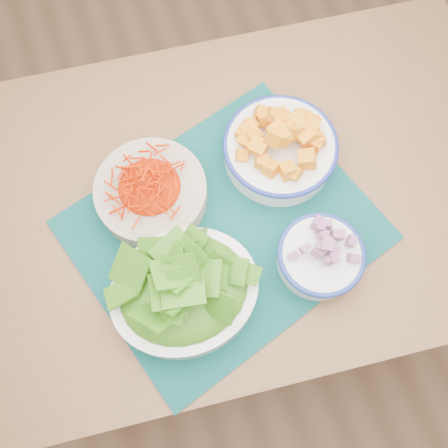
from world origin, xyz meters
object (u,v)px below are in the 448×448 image
(lettuce_bowl, at_px, (184,289))
(onion_bowl, at_px, (321,256))
(squash_bowl, at_px, (281,145))
(placemat, at_px, (224,230))
(table, at_px, (246,212))
(carrot_bowl, at_px, (150,189))

(lettuce_bowl, relative_size, onion_bowl, 1.48)
(squash_bowl, bearing_deg, onion_bowl, -93.07)
(squash_bowl, bearing_deg, placemat, -144.88)
(lettuce_bowl, distance_m, onion_bowl, 0.24)
(onion_bowl, bearing_deg, squash_bowl, 86.93)
(table, relative_size, lettuce_bowl, 4.47)
(placemat, xyz_separation_m, squash_bowl, (0.15, 0.11, 0.05))
(placemat, bearing_deg, onion_bowl, -56.67)
(table, height_order, lettuce_bowl, lettuce_bowl)
(carrot_bowl, height_order, squash_bowl, squash_bowl)
(table, relative_size, squash_bowl, 4.52)
(placemat, distance_m, squash_bowl, 0.19)
(placemat, relative_size, onion_bowl, 2.97)
(table, xyz_separation_m, carrot_bowl, (-0.18, 0.05, 0.16))
(carrot_bowl, xyz_separation_m, squash_bowl, (0.25, 0.00, 0.01))
(placemat, bearing_deg, table, 22.65)
(table, xyz_separation_m, squash_bowl, (0.08, 0.05, 0.16))
(onion_bowl, bearing_deg, lettuce_bowl, 175.46)
(placemat, height_order, onion_bowl, onion_bowl)
(carrot_bowl, relative_size, squash_bowl, 1.00)
(placemat, bearing_deg, carrot_bowl, 117.87)
(carrot_bowl, xyz_separation_m, onion_bowl, (0.24, -0.22, -0.00))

